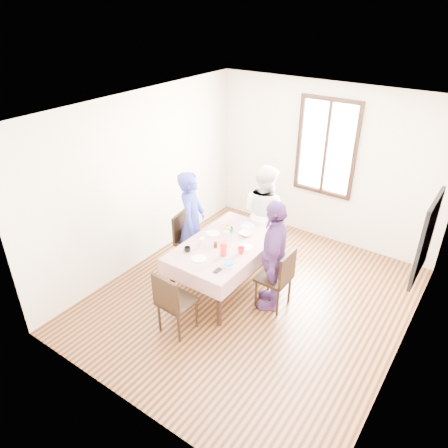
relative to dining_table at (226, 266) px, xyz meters
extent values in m
plane|color=black|center=(0.47, -0.02, -0.38)|extent=(4.50, 4.50, 0.00)
plane|color=beige|center=(0.47, 2.23, 0.98)|extent=(4.00, 0.00, 4.00)
plane|color=beige|center=(2.47, -0.02, 0.98)|extent=(0.00, 4.50, 4.50)
cube|color=black|center=(0.47, 2.21, 1.27)|extent=(1.02, 0.06, 1.62)
cube|color=white|center=(0.47, 2.22, 1.27)|extent=(0.90, 0.02, 1.50)
cube|color=red|center=(2.45, 0.28, 1.18)|extent=(0.04, 0.76, 0.96)
cube|color=black|center=(0.00, 0.00, 0.00)|extent=(0.92, 1.58, 0.75)
cube|color=#56030F|center=(0.00, 0.00, 0.38)|extent=(1.04, 1.70, 0.01)
cube|color=black|center=(-0.76, 0.15, 0.08)|extent=(0.48, 0.48, 0.91)
cube|color=black|center=(0.76, 0.05, 0.08)|extent=(0.42, 0.42, 0.91)
cube|color=black|center=(0.00, 1.09, 0.08)|extent=(0.43, 0.43, 0.91)
cube|color=black|center=(0.00, -1.09, 0.08)|extent=(0.44, 0.44, 0.91)
imported|color=navy|center=(-0.74, 0.15, 0.44)|extent=(0.60, 0.70, 1.63)
imported|color=white|center=(0.00, 1.07, 0.42)|extent=(0.88, 0.75, 1.59)
imported|color=#502C68|center=(0.74, 0.05, 0.43)|extent=(0.73, 1.03, 1.62)
imported|color=black|center=(-0.31, -0.48, 0.42)|extent=(0.10, 0.10, 0.07)
imported|color=red|center=(0.31, -0.09, 0.43)|extent=(0.12, 0.12, 0.09)
imported|color=#0C7226|center=(-0.14, 0.31, 0.42)|extent=(0.13, 0.13, 0.07)
imported|color=white|center=(0.10, 0.36, 0.41)|extent=(0.20, 0.20, 0.05)
cube|color=red|center=(0.15, -0.28, 0.49)|extent=(0.06, 0.06, 0.20)
cylinder|color=white|center=(0.36, -0.46, 0.42)|extent=(0.12, 0.12, 0.06)
cylinder|color=black|center=(-0.06, -0.17, 0.43)|extent=(0.05, 0.05, 0.08)
cylinder|color=silver|center=(-0.26, -0.22, 0.44)|extent=(0.07, 0.07, 0.10)
cube|color=black|center=(0.29, -0.61, 0.39)|extent=(0.07, 0.14, 0.01)
cylinder|color=silver|center=(-0.03, 0.07, 0.47)|extent=(0.08, 0.08, 0.16)
cylinder|color=white|center=(-0.32, 0.12, 0.39)|extent=(0.20, 0.20, 0.01)
cylinder|color=white|center=(0.29, 0.07, 0.39)|extent=(0.20, 0.20, 0.01)
cylinder|color=white|center=(-0.01, 0.60, 0.39)|extent=(0.20, 0.20, 0.01)
cylinder|color=white|center=(-0.07, -0.53, 0.39)|extent=(0.20, 0.20, 0.01)
cylinder|color=blue|center=(0.36, -0.46, 0.45)|extent=(0.12, 0.12, 0.01)
camera|label=1|loc=(2.88, -4.18, 3.52)|focal=33.76mm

